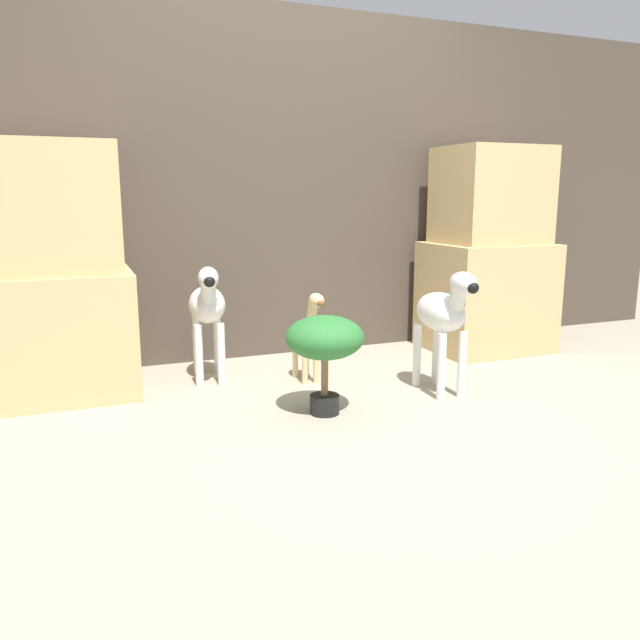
{
  "coord_description": "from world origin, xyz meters",
  "views": [
    {
      "loc": [
        -1.25,
        -2.49,
        1.04
      ],
      "look_at": [
        -0.01,
        0.63,
        0.37
      ],
      "focal_mm": 35.0,
      "sensor_mm": 36.0,
      "label": 1
    }
  ],
  "objects_px": {
    "zebra_right": "(444,314)",
    "potted_palm_front": "(325,342)",
    "zebra_left": "(207,306)",
    "giraffe_figurine": "(308,334)"
  },
  "relations": [
    {
      "from": "giraffe_figurine",
      "to": "potted_palm_front",
      "type": "distance_m",
      "value": 0.55
    },
    {
      "from": "zebra_right",
      "to": "zebra_left",
      "type": "distance_m",
      "value": 1.3
    },
    {
      "from": "zebra_right",
      "to": "giraffe_figurine",
      "type": "bearing_deg",
      "value": 142.17
    },
    {
      "from": "zebra_left",
      "to": "giraffe_figurine",
      "type": "bearing_deg",
      "value": -23.34
    },
    {
      "from": "zebra_right",
      "to": "potted_palm_front",
      "type": "bearing_deg",
      "value": -174.4
    },
    {
      "from": "giraffe_figurine",
      "to": "potted_palm_front",
      "type": "height_order",
      "value": "giraffe_figurine"
    },
    {
      "from": "giraffe_figurine",
      "to": "zebra_left",
      "type": "bearing_deg",
      "value": 156.66
    },
    {
      "from": "zebra_right",
      "to": "potted_palm_front",
      "type": "height_order",
      "value": "zebra_right"
    },
    {
      "from": "zebra_left",
      "to": "potted_palm_front",
      "type": "xyz_separation_m",
      "value": [
        0.41,
        -0.75,
        -0.07
      ]
    },
    {
      "from": "zebra_left",
      "to": "potted_palm_front",
      "type": "height_order",
      "value": "zebra_left"
    }
  ]
}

